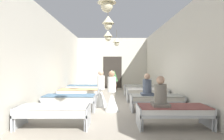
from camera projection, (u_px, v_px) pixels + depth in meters
ground_plane at (112, 107)px, 7.92m from camera, size 5.90×13.90×0.10m
room_shell at (112, 60)px, 9.10m from camera, size 5.70×13.50×3.83m
bed_left_row_0 at (53, 111)px, 5.05m from camera, size 1.90×0.84×0.57m
bed_right_row_0 at (172, 111)px, 5.07m from camera, size 1.90×0.84×0.57m
bed_left_row_1 at (69, 99)px, 6.95m from camera, size 1.90×0.84×0.57m
bed_right_row_1 at (156, 99)px, 6.97m from camera, size 1.90×0.84×0.57m
bed_left_row_2 at (78, 92)px, 8.85m from camera, size 1.90×0.84×0.57m
bed_right_row_2 at (146, 92)px, 8.87m from camera, size 1.90×0.84×0.57m
bed_left_row_3 at (84, 87)px, 10.75m from camera, size 1.90×0.84×0.57m
bed_right_row_3 at (140, 87)px, 10.77m from camera, size 1.90×0.84×0.57m
nurse_near_aisle at (111, 97)px, 6.89m from camera, size 0.52×0.52×1.49m
nurse_mid_aisle at (100, 93)px, 7.74m from camera, size 0.52×0.52×1.49m
patient_seated_primary at (146, 87)px, 6.92m from camera, size 0.44×0.44×0.80m
patient_seated_secondary at (160, 95)px, 5.03m from camera, size 0.44×0.44×0.80m
potted_plant at (114, 78)px, 13.55m from camera, size 0.51×0.51×1.37m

